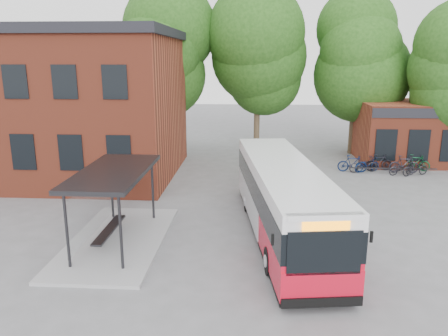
# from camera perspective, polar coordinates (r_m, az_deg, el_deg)

# --- Properties ---
(ground) EXTENTS (100.00, 100.00, 0.00)m
(ground) POSITION_cam_1_polar(r_m,az_deg,el_deg) (17.77, 1.43, -8.68)
(ground) COLOR slate
(station_building) EXTENTS (18.40, 10.40, 8.50)m
(station_building) POSITION_cam_1_polar(r_m,az_deg,el_deg) (28.89, -24.71, 7.67)
(station_building) COLOR maroon
(station_building) RESTS_ON ground
(bus_shelter) EXTENTS (3.60, 7.00, 2.90)m
(bus_shelter) POSITION_cam_1_polar(r_m,az_deg,el_deg) (17.08, -14.00, -4.88)
(bus_shelter) COLOR #28282B
(bus_shelter) RESTS_ON ground
(bike_rail) EXTENTS (5.20, 0.10, 0.38)m
(bike_rail) POSITION_cam_1_polar(r_m,az_deg,el_deg) (28.55, 21.21, -0.36)
(bike_rail) COLOR #28282B
(bike_rail) RESTS_ON ground
(tree_0) EXTENTS (7.92, 7.92, 11.00)m
(tree_0) POSITION_cam_1_polar(r_m,az_deg,el_deg) (33.05, -8.06, 11.67)
(tree_0) COLOR #1C4312
(tree_0) RESTS_ON ground
(tree_1) EXTENTS (7.92, 7.92, 10.40)m
(tree_1) POSITION_cam_1_polar(r_m,az_deg,el_deg) (33.40, 4.40, 11.27)
(tree_1) COLOR #1C4312
(tree_1) RESTS_ON ground
(tree_2) EXTENTS (7.92, 7.92, 11.00)m
(tree_2) POSITION_cam_1_polar(r_m,az_deg,el_deg) (33.22, 16.83, 11.22)
(tree_2) COLOR #1C4312
(tree_2) RESTS_ON ground
(city_bus) EXTENTS (3.88, 11.60, 2.89)m
(city_bus) POSITION_cam_1_polar(r_m,az_deg,el_deg) (17.44, 7.69, -4.18)
(city_bus) COLOR red
(city_bus) RESTS_ON ground
(bicycle_0) EXTENTS (1.87, 1.28, 0.93)m
(bicycle_0) POSITION_cam_1_polar(r_m,az_deg,el_deg) (28.47, 18.17, 0.43)
(bicycle_0) COLOR #071940
(bicycle_0) RESTS_ON ground
(bicycle_1) EXTENTS (1.83, 0.77, 1.06)m
(bicycle_1) POSITION_cam_1_polar(r_m,az_deg,el_deg) (28.15, 16.41, 0.55)
(bicycle_1) COLOR #0A173A
(bicycle_1) RESTS_ON ground
(bicycle_2) EXTENTS (1.96, 1.12, 0.98)m
(bicycle_2) POSITION_cam_1_polar(r_m,az_deg,el_deg) (28.27, 17.72, 0.42)
(bicycle_2) COLOR black
(bicycle_2) RESTS_ON ground
(bicycle_3) EXTENTS (1.84, 0.89, 1.06)m
(bicycle_3) POSITION_cam_1_polar(r_m,az_deg,el_deg) (28.98, 19.56, 0.69)
(bicycle_3) COLOR black
(bicycle_3) RESTS_ON ground
(bicycle_4) EXTENTS (1.68, 0.80, 0.85)m
(bicycle_4) POSITION_cam_1_polar(r_m,az_deg,el_deg) (28.36, 22.22, -0.06)
(bicycle_4) COLOR black
(bicycle_4) RESTS_ON ground
(bicycle_5) EXTENTS (1.81, 0.54, 1.09)m
(bicycle_5) POSITION_cam_1_polar(r_m,az_deg,el_deg) (28.99, 22.46, 0.45)
(bicycle_5) COLOR #21212B
(bicycle_5) RESTS_ON ground
(bicycle_6) EXTENTS (1.93, 1.30, 0.96)m
(bicycle_6) POSITION_cam_1_polar(r_m,az_deg,el_deg) (28.58, 23.71, 0.01)
(bicycle_6) COLOR black
(bicycle_6) RESTS_ON ground
(bicycle_7) EXTENTS (1.81, 0.95, 1.04)m
(bicycle_7) POSITION_cam_1_polar(r_m,az_deg,el_deg) (29.82, 23.72, 0.65)
(bicycle_7) COLOR #0B3F20
(bicycle_7) RESTS_ON ground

